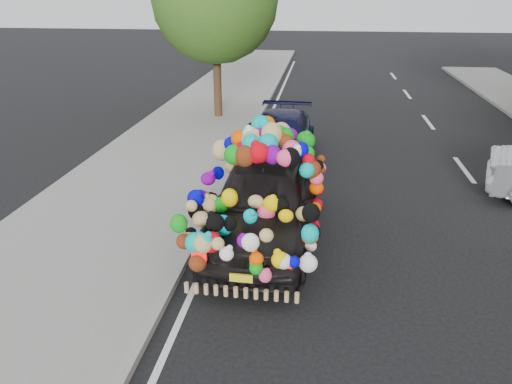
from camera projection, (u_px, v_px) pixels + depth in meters
ground at (323, 256)px, 8.77m from camera, size 100.00×100.00×0.00m
sidewalk at (90, 238)px, 9.26m from camera, size 4.00×60.00×0.12m
kerb at (192, 244)px, 9.03m from camera, size 0.15×60.00×0.13m
plush_art_car at (265, 181)px, 9.05m from camera, size 2.33×4.78×2.19m
navy_sedan at (278, 139)px, 13.36m from camera, size 1.91×4.36×1.25m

